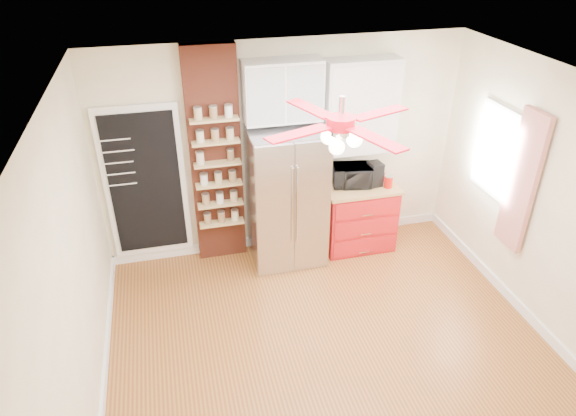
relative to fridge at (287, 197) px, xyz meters
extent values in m
plane|color=#976326|center=(0.05, -1.63, -0.88)|extent=(4.50, 4.50, 0.00)
plane|color=white|center=(0.05, -1.63, 1.83)|extent=(4.50, 4.50, 0.00)
cube|color=#FFF6CD|center=(0.05, 0.37, 0.48)|extent=(4.50, 0.02, 2.70)
cube|color=#FFF6CD|center=(0.05, -3.63, 0.48)|extent=(4.50, 0.02, 2.70)
cube|color=#FFF6CD|center=(-2.20, -1.63, 0.48)|extent=(0.02, 4.00, 2.70)
cube|color=#FFF6CD|center=(2.30, -1.63, 0.48)|extent=(0.02, 4.00, 2.70)
cube|color=white|center=(-1.65, 0.34, 0.23)|extent=(0.95, 0.04, 1.95)
cube|color=black|center=(-1.65, 0.32, 0.23)|extent=(0.82, 0.02, 1.78)
cube|color=brown|center=(-0.80, 0.29, 0.48)|extent=(0.60, 0.16, 2.70)
cube|color=#BCBCC1|center=(0.00, 0.00, 0.00)|extent=(0.90, 0.70, 1.75)
cube|color=white|center=(0.00, 0.20, 1.27)|extent=(0.90, 0.35, 0.70)
cube|color=red|center=(0.97, 0.05, -0.45)|extent=(0.90, 0.60, 0.86)
cube|color=tan|center=(0.97, 0.05, 0.01)|extent=(0.94, 0.64, 0.04)
cube|color=white|center=(0.97, 0.22, 1.00)|extent=(0.90, 0.30, 1.15)
cube|color=white|center=(2.28, -0.73, 0.68)|extent=(0.04, 0.75, 1.05)
cube|color=red|center=(2.23, -1.28, 0.57)|extent=(0.06, 0.40, 1.55)
cylinder|color=silver|center=(0.05, -1.63, 1.68)|extent=(0.05, 0.05, 0.20)
cylinder|color=#B20B19|center=(0.05, -1.63, 1.56)|extent=(0.24, 0.24, 0.10)
sphere|color=white|center=(0.05, -1.63, 1.40)|extent=(0.13, 0.13, 0.13)
imported|color=black|center=(0.86, 0.08, 0.16)|extent=(0.53, 0.40, 0.27)
cube|color=black|center=(1.15, 0.02, 0.18)|extent=(0.18, 0.21, 0.30)
cylinder|color=#B01109|center=(1.29, -0.09, 0.10)|extent=(0.13, 0.13, 0.15)
cylinder|color=#A1081B|center=(1.26, 0.08, 0.09)|extent=(0.13, 0.13, 0.14)
cylinder|color=beige|center=(-0.99, 0.15, 0.57)|extent=(0.11, 0.11, 0.14)
cylinder|color=brown|center=(-0.64, 0.17, 0.56)|extent=(0.10, 0.10, 0.13)
camera|label=1|loc=(-1.32, -5.34, 3.03)|focal=32.00mm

